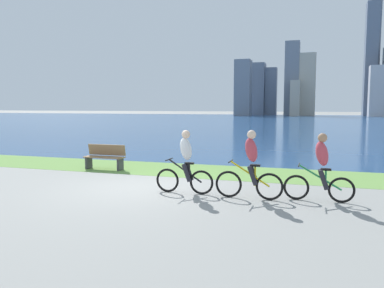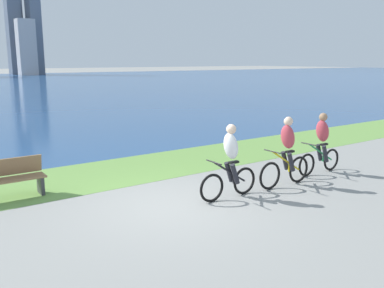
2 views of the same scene
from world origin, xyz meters
name	(u,v)px [view 1 (image 1 of 2)]	position (x,y,z in m)	size (l,w,h in m)	color
ground_plane	(145,188)	(0.00, 0.00, 0.00)	(300.00, 300.00, 0.00)	gray
grass_strip_bayside	(182,170)	(0.00, 3.17, 0.00)	(120.00, 2.89, 0.01)	#6B9947
bay_water_surface	(282,121)	(0.00, 48.79, 0.00)	(300.00, 88.35, 0.00)	navy
cyclist_lead	(185,162)	(1.32, -0.33, 0.84)	(1.59, 0.52, 1.68)	black
cyclist_trailing	(250,165)	(3.05, -0.42, 0.84)	(1.70, 0.52, 1.72)	black
cyclist_distant_rear	(321,168)	(4.71, -0.16, 0.83)	(1.66, 0.52, 1.66)	black
bench_near_path	(105,157)	(-2.72, 2.48, 0.45)	(1.50, 0.47, 0.90)	olive
city_skyline_far_shore	(315,80)	(4.59, 85.68, 8.45)	(34.52, 12.20, 26.21)	slate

